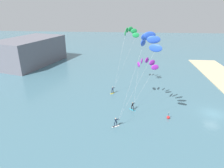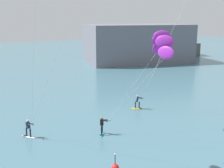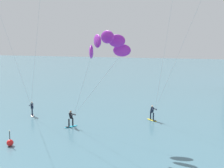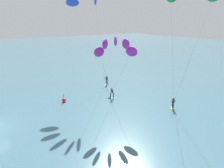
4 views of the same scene
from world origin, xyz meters
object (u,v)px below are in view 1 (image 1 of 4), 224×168
kitesurfer_mid_water (146,65)px  marker_buoy (168,117)px  kitesurfer_far_out (130,35)px  kitesurfer_nearshore (148,44)px

kitesurfer_mid_water → marker_buoy: bearing=-150.8°
kitesurfer_mid_water → kitesurfer_far_out: size_ratio=0.64×
kitesurfer_mid_water → kitesurfer_nearshore: bearing=175.3°
kitesurfer_far_out → marker_buoy: bearing=-151.1°
kitesurfer_nearshore → marker_buoy: 14.37m
kitesurfer_far_out → kitesurfer_mid_water: bearing=-151.4°
kitesurfer_mid_water → marker_buoy: 11.17m
kitesurfer_nearshore → kitesurfer_mid_water: size_ratio=1.64×
kitesurfer_nearshore → marker_buoy: size_ratio=11.29×
kitesurfer_mid_water → marker_buoy: size_ratio=6.87×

